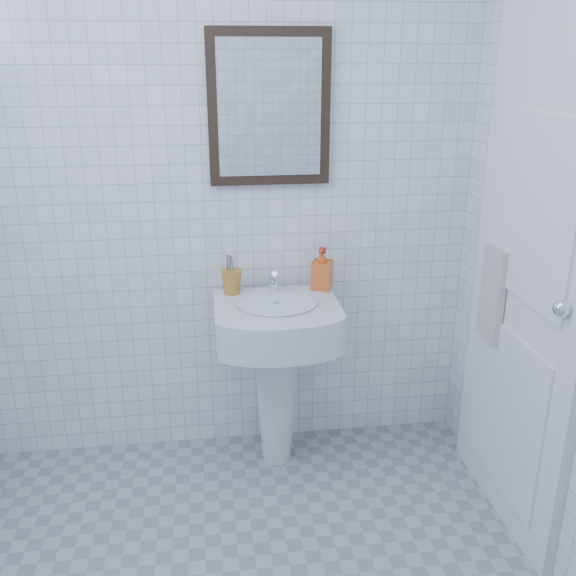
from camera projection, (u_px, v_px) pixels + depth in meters
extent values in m
cube|color=white|center=(219.00, 182.00, 2.70)|extent=(2.20, 0.02, 2.50)
cone|color=silver|center=(276.00, 396.00, 2.86)|extent=(0.20, 0.20, 0.65)
cube|color=silver|center=(277.00, 321.00, 2.68)|extent=(0.52, 0.37, 0.16)
cube|color=silver|center=(273.00, 293.00, 2.79)|extent=(0.52, 0.09, 0.03)
cylinder|color=white|center=(277.00, 304.00, 2.63)|extent=(0.32, 0.32, 0.01)
cylinder|color=silver|center=(273.00, 287.00, 2.76)|extent=(0.04, 0.04, 0.04)
cylinder|color=silver|center=(274.00, 277.00, 2.73)|extent=(0.02, 0.09, 0.07)
cylinder|color=silver|center=(273.00, 278.00, 2.76)|extent=(0.03, 0.05, 0.08)
imported|color=red|center=(322.00, 268.00, 2.78)|extent=(0.11, 0.11, 0.18)
cube|color=black|center=(269.00, 108.00, 2.60)|extent=(0.50, 0.04, 0.62)
cube|color=silver|center=(270.00, 108.00, 2.58)|extent=(0.42, 0.00, 0.54)
cube|color=silver|center=(528.00, 277.00, 2.31)|extent=(0.04, 0.80, 2.00)
torus|color=silver|center=(503.00, 250.00, 2.46)|extent=(0.01, 0.18, 0.18)
cube|color=beige|center=(492.00, 294.00, 2.52)|extent=(0.03, 0.16, 0.38)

